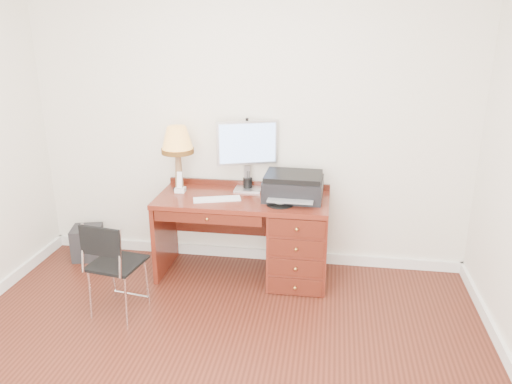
% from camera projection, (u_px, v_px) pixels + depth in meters
% --- Properties ---
extents(ground, '(4.00, 4.00, 0.00)m').
position_uv_depth(ground, '(206.00, 375.00, 3.28)').
color(ground, '#3C160D').
rests_on(ground, ground).
extents(room_shell, '(4.00, 4.00, 4.00)m').
position_uv_depth(room_shell, '(226.00, 315.00, 3.86)').
color(room_shell, silver).
rests_on(room_shell, ground).
extents(desk, '(1.50, 0.67, 0.75)m').
position_uv_depth(desk, '(279.00, 235.00, 4.41)').
color(desk, maroon).
rests_on(desk, ground).
extents(monitor, '(0.53, 0.27, 0.63)m').
position_uv_depth(monitor, '(248.00, 147.00, 4.43)').
color(monitor, silver).
rests_on(monitor, desk).
extents(keyboard, '(0.42, 0.23, 0.02)m').
position_uv_depth(keyboard, '(217.00, 199.00, 4.28)').
color(keyboard, white).
rests_on(keyboard, desk).
extents(mouse_pad, '(0.23, 0.23, 0.05)m').
position_uv_depth(mouse_pad, '(280.00, 203.00, 4.16)').
color(mouse_pad, black).
rests_on(mouse_pad, desk).
extents(printer, '(0.51, 0.40, 0.22)m').
position_uv_depth(printer, '(293.00, 186.00, 4.29)').
color(printer, black).
rests_on(printer, desk).
extents(leg_lamp, '(0.29, 0.29, 0.59)m').
position_uv_depth(leg_lamp, '(177.00, 144.00, 4.38)').
color(leg_lamp, black).
rests_on(leg_lamp, desk).
extents(phone, '(0.09, 0.09, 0.19)m').
position_uv_depth(phone, '(180.00, 186.00, 4.46)').
color(phone, white).
rests_on(phone, desk).
extents(pen_cup, '(0.08, 0.08, 0.10)m').
position_uv_depth(pen_cup, '(248.00, 183.00, 4.54)').
color(pen_cup, black).
rests_on(pen_cup, desk).
extents(chair, '(0.43, 0.43, 0.79)m').
position_uv_depth(chair, '(113.00, 260.00, 3.81)').
color(chair, black).
rests_on(chair, ground).
extents(equipment_box, '(0.33, 0.33, 0.32)m').
position_uv_depth(equipment_box, '(88.00, 243.00, 4.86)').
color(equipment_box, black).
rests_on(equipment_box, ground).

